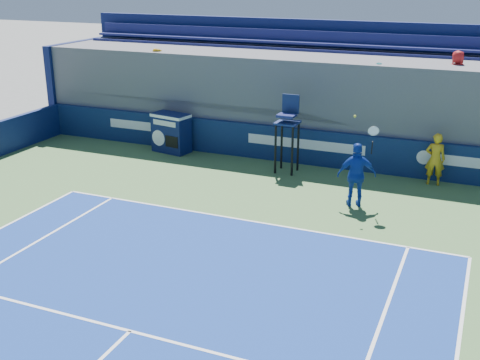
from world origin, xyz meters
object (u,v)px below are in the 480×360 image
at_px(ball_person, 435,159).
at_px(umpire_chair, 288,126).
at_px(match_clock, 171,132).
at_px(tennis_player, 357,175).

xyz_separation_m(ball_person, umpire_chair, (-4.47, -0.56, 0.72)).
height_order(match_clock, umpire_chair, umpire_chair).
bearing_deg(umpire_chair, tennis_player, -37.87).
relative_size(ball_person, umpire_chair, 0.65).
distance_m(ball_person, tennis_player, 3.19).
bearing_deg(ball_person, umpire_chair, 0.68).
relative_size(umpire_chair, tennis_player, 0.96).
distance_m(match_clock, tennis_player, 7.63).
xyz_separation_m(ball_person, tennis_player, (-1.79, -2.64, 0.10)).
xyz_separation_m(match_clock, umpire_chair, (4.49, -0.53, 0.79)).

